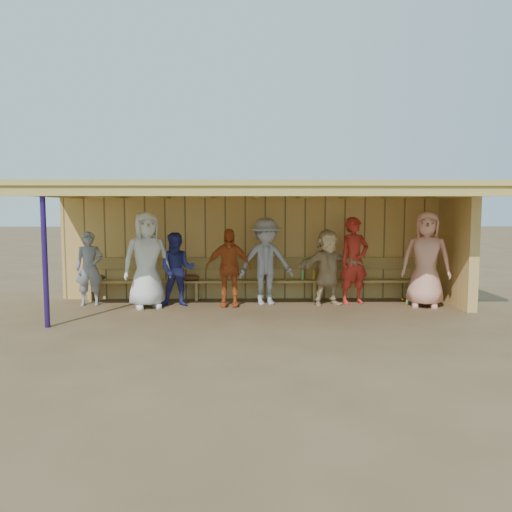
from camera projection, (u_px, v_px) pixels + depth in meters
The scene contains 12 objects.
ground at pixel (256, 310), 9.98m from camera, with size 90.00×90.00×0.00m, color brown.
player_a at pixel (90, 268), 10.41m from camera, with size 0.56×0.37×1.55m, color gray.
player_b at pixel (147, 260), 10.11m from camera, with size 0.96×0.62×1.97m, color silver.
player_c at pixel (177, 269), 10.31m from camera, with size 0.74×0.58×1.53m, color navy.
player_d at pixel (229, 268), 10.27m from camera, with size 0.94×0.39×1.61m, color #BF501E.
player_e at pixel (266, 262), 10.47m from camera, with size 1.18×0.68×1.82m, color gray.
player_f at pixel (328, 267), 10.43m from camera, with size 1.48×0.47×1.60m, color tan.
player_g at pixel (354, 261), 10.58m from camera, with size 0.67×0.44×1.84m, color #AA261B.
player_h at pixel (426, 259), 10.19m from camera, with size 0.97×0.63×1.98m, color tan.
dugout_structure at pixel (274, 224), 10.51m from camera, with size 8.80×3.20×2.50m.
bench at pixel (255, 276), 11.04m from camera, with size 7.60×0.34×0.93m.
dugout_equipment at pixel (204, 279), 10.90m from camera, with size 7.15×0.62×0.80m.
Camera 1 is at (-0.18, -9.83, 2.03)m, focal length 35.00 mm.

